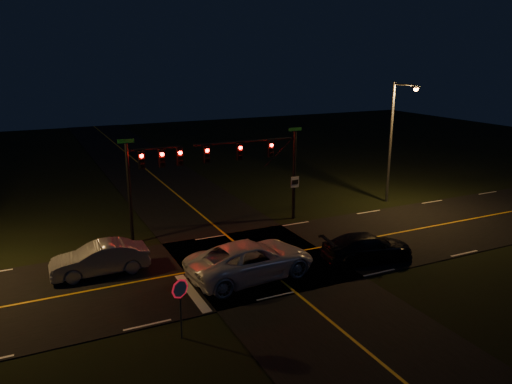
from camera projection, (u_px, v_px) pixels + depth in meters
name	position (u px, v px, depth m)	size (l,w,h in m)	color
ground	(256.00, 260.00, 27.26)	(120.00, 120.00, 0.00)	black
road_ew	(256.00, 260.00, 27.26)	(120.00, 9.00, 0.04)	black
road_ns	(256.00, 260.00, 27.26)	(8.00, 120.00, 0.04)	black
lane_markings	(260.00, 259.00, 27.27)	(120.00, 120.00, 0.01)	gold
streetlight_ne	(394.00, 133.00, 36.60)	(0.50, 2.46, 9.00)	#56595E
signal_mast_ne	(263.00, 159.00, 32.21)	(7.47, 0.41, 6.26)	black
signal_mast_nw	(147.00, 172.00, 29.11)	(3.77, 0.41, 6.26)	black
stop_sign	(180.00, 296.00, 19.21)	(0.75, 0.33, 2.55)	#56595E
pickup_white	(251.00, 260.00, 24.90)	(6.83, 3.66, 1.83)	silver
suv_dark	(367.00, 248.00, 27.03)	(5.32, 2.81, 1.47)	black
sedan_silver	(100.00, 259.00, 25.31)	(4.87, 1.74, 1.60)	gray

